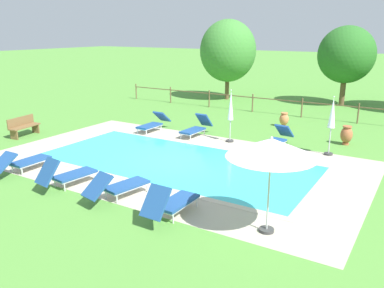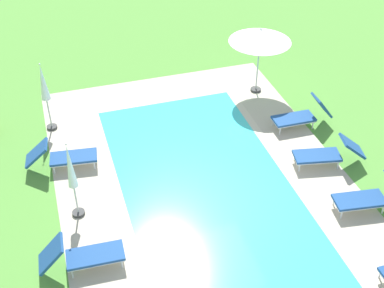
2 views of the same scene
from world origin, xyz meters
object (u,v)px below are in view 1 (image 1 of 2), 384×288
Objects in this scene: sun_lounger_north_near_steps at (276,139)px; patio_umbrella_open_foreground at (271,148)px; tree_centre at (346,55)px; terracotta_urn_near_fence at (284,119)px; sun_lounger_north_end at (23,161)px; tree_west_mid at (228,51)px; terracotta_urn_by_tree at (347,135)px; patio_umbrella_closed_row_west at (231,110)px; sun_lounger_south_end at (119,186)px; patio_umbrella_closed_row_mid_west at (332,117)px; sun_lounger_south_far at (153,123)px; sun_lounger_south_near_corner at (67,174)px; sun_lounger_north_mid at (171,202)px; sun_lounger_north_far at (196,128)px; wooden_bench_lawn_side at (23,126)px.

sun_lounger_north_near_steps is 0.86× the size of patio_umbrella_open_foreground.
terracotta_urn_near_fence is at bearing -98.64° from tree_centre.
tree_west_mid is (-0.80, 16.79, 2.90)m from sun_lounger_north_end.
terracotta_urn_near_fence is at bearing 151.87° from terracotta_urn_by_tree.
patio_umbrella_closed_row_west is 11.17m from tree_west_mid.
terracotta_urn_near_fence is (-3.21, 10.55, -1.69)m from patio_umbrella_open_foreground.
patio_umbrella_closed_row_mid_west reaches higher than sun_lounger_south_end.
tree_centre is (6.48, 18.56, 2.78)m from sun_lounger_north_end.
sun_lounger_south_far is 0.41× the size of tree_centre.
patio_umbrella_closed_row_west is at bearing -175.72° from patio_umbrella_closed_row_mid_west.
patio_umbrella_open_foreground reaches higher than sun_lounger_south_near_corner.
sun_lounger_north_far is (-3.62, 7.26, -0.01)m from sun_lounger_north_mid.
patio_umbrella_closed_row_mid_west is at bearing -80.68° from tree_centre.
patio_umbrella_closed_row_west is at bearing -105.01° from terracotta_urn_near_fence.
sun_lounger_south_far is 0.97× the size of sun_lounger_south_end.
sun_lounger_south_near_corner is 0.84× the size of patio_umbrella_closed_row_mid_west.
patio_umbrella_closed_row_west is at bearing 2.70° from sun_lounger_south_far.
sun_lounger_north_near_steps is 1.01× the size of sun_lounger_south_far.
tree_centre is at bearing 99.32° from patio_umbrella_closed_row_mid_west.
tree_centre is at bearing 96.42° from patio_umbrella_open_foreground.
patio_umbrella_open_foreground is 3.29× the size of terracotta_urn_near_fence.
terracotta_urn_by_tree is at bearing 75.31° from sun_lounger_north_mid.
sun_lounger_north_near_steps is at bearing -175.18° from patio_umbrella_closed_row_mid_west.
terracotta_urn_by_tree is (2.44, 9.31, 0.03)m from sun_lounger_north_mid.
patio_umbrella_open_foreground reaches higher than sun_lounger_south_end.
wooden_bench_lawn_side is at bearing -154.27° from terracotta_urn_by_tree.
sun_lounger_north_far is 1.01× the size of sun_lounger_south_near_corner.
tree_centre is at bearing 62.35° from sun_lounger_south_far.
sun_lounger_north_end is 5.10m from wooden_bench_lawn_side.
tree_west_mid is at bearing 76.51° from wooden_bench_lawn_side.
sun_lounger_north_mid is 3.86m from sun_lounger_south_near_corner.
wooden_bench_lawn_side is (-6.40, 3.16, 0.07)m from sun_lounger_south_near_corner.
patio_umbrella_closed_row_mid_west is (8.32, 7.31, 1.13)m from sun_lounger_north_end.
sun_lounger_north_near_steps reaches higher than sun_lounger_south_far.
terracotta_urn_by_tree is at bearing 89.56° from patio_umbrella_open_foreground.
sun_lounger_north_far is at bearing 131.65° from patio_umbrella_open_foreground.
tree_centre reaches higher than sun_lounger_north_mid.
patio_umbrella_closed_row_mid_west is (6.03, 7.44, 1.10)m from sun_lounger_south_near_corner.
sun_lounger_south_far is 0.37× the size of tree_west_mid.
terracotta_urn_by_tree is 10.03m from tree_centre.
patio_umbrella_closed_row_west is (4.27, 7.01, 1.04)m from sun_lounger_north_end.
sun_lounger_south_far is at bearing -140.74° from terracotta_urn_near_fence.
sun_lounger_north_mid is 0.97× the size of sun_lounger_north_far.
tree_west_mid is at bearing 136.07° from terracotta_urn_near_fence.
tree_west_mid is at bearing 106.67° from sun_lounger_south_end.
sun_lounger_north_end is 0.87× the size of patio_umbrella_open_foreground.
sun_lounger_south_near_corner is 7.47m from patio_umbrella_closed_row_west.
terracotta_urn_near_fence is at bearing 64.02° from sun_lounger_north_end.
patio_umbrella_open_foreground is 13.01m from wooden_bench_lawn_side.
patio_umbrella_closed_row_mid_west is 11.52m from tree_centre.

